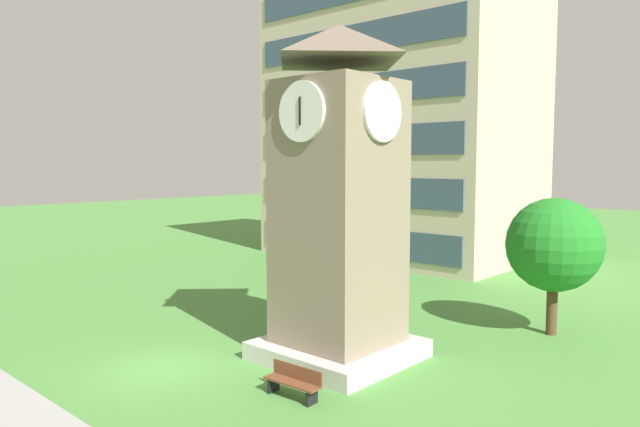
# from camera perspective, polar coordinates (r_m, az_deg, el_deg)

# --- Properties ---
(ground_plane) EXTENTS (160.00, 160.00, 0.00)m
(ground_plane) POSITION_cam_1_polar(r_m,az_deg,el_deg) (19.91, -15.32, -14.51)
(ground_plane) COLOR #4C893D
(kerb_strip) EXTENTS (120.00, 1.60, 0.01)m
(kerb_strip) POSITION_cam_1_polar(r_m,az_deg,el_deg) (18.16, -27.20, -16.81)
(kerb_strip) COLOR #9E9E99
(kerb_strip) RESTS_ON ground
(office_building) EXTENTS (17.50, 11.10, 19.20)m
(office_building) POSITION_cam_1_polar(r_m,az_deg,el_deg) (42.17, 7.88, 9.00)
(office_building) COLOR beige
(office_building) RESTS_ON ground
(clock_tower) EXTENTS (4.58, 4.58, 11.04)m
(clock_tower) POSITION_cam_1_polar(r_m,az_deg,el_deg) (19.27, 1.84, 0.13)
(clock_tower) COLOR gray
(clock_tower) RESTS_ON ground
(park_bench) EXTENTS (1.82, 0.58, 0.88)m
(park_bench) POSITION_cam_1_polar(r_m,az_deg,el_deg) (17.01, -2.59, -16.11)
(park_bench) COLOR brown
(park_bench) RESTS_ON ground
(tree_streetside) EXTENTS (3.58, 3.58, 5.28)m
(tree_streetside) POSITION_cam_1_polar(r_m,az_deg,el_deg) (23.87, 21.94, -2.89)
(tree_streetside) COLOR #513823
(tree_streetside) RESTS_ON ground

